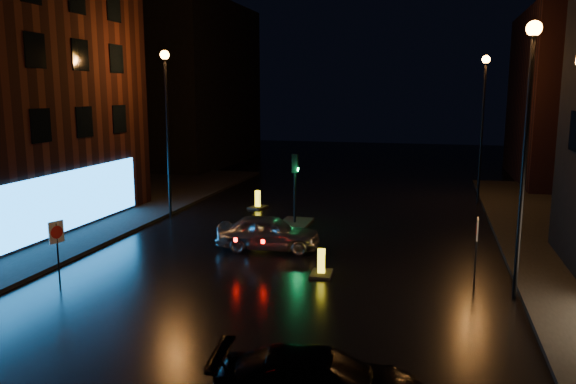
{
  "coord_description": "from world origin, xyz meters",
  "views": [
    {
      "loc": [
        5.15,
        -11.82,
        6.36
      ],
      "look_at": [
        0.15,
        7.46,
        2.8
      ],
      "focal_mm": 35.0,
      "sensor_mm": 36.0,
      "label": 1
    }
  ],
  "objects_px": {
    "traffic_signal": "(295,214)",
    "road_sign_left": "(57,238)",
    "road_sign_right": "(477,235)",
    "bollard_near": "(321,269)",
    "bollard_far": "(258,204)",
    "dark_sedan": "(321,384)",
    "silver_hatchback": "(269,232)"
  },
  "relations": [
    {
      "from": "bollard_far",
      "to": "silver_hatchback",
      "type": "bearing_deg",
      "value": -57.12
    },
    {
      "from": "silver_hatchback",
      "to": "bollard_near",
      "type": "relative_size",
      "value": 3.7
    },
    {
      "from": "traffic_signal",
      "to": "dark_sedan",
      "type": "distance_m",
      "value": 16.29
    },
    {
      "from": "road_sign_right",
      "to": "traffic_signal",
      "type": "bearing_deg",
      "value": -36.46
    },
    {
      "from": "bollard_far",
      "to": "road_sign_right",
      "type": "distance_m",
      "value": 14.72
    },
    {
      "from": "road_sign_left",
      "to": "road_sign_right",
      "type": "bearing_deg",
      "value": 35.49
    },
    {
      "from": "dark_sedan",
      "to": "road_sign_left",
      "type": "xyz_separation_m",
      "value": [
        -9.85,
        5.18,
        1.02
      ]
    },
    {
      "from": "dark_sedan",
      "to": "road_sign_right",
      "type": "bearing_deg",
      "value": -28.29
    },
    {
      "from": "traffic_signal",
      "to": "road_sign_left",
      "type": "relative_size",
      "value": 1.56
    },
    {
      "from": "traffic_signal",
      "to": "road_sign_left",
      "type": "bearing_deg",
      "value": -117.41
    },
    {
      "from": "dark_sedan",
      "to": "road_sign_left",
      "type": "height_order",
      "value": "road_sign_left"
    },
    {
      "from": "traffic_signal",
      "to": "dark_sedan",
      "type": "xyz_separation_m",
      "value": [
        4.41,
        -15.68,
        0.13
      ]
    },
    {
      "from": "traffic_signal",
      "to": "road_sign_left",
      "type": "xyz_separation_m",
      "value": [
        -5.45,
        -10.5,
        1.16
      ]
    },
    {
      "from": "bollard_far",
      "to": "dark_sedan",
      "type": "bearing_deg",
      "value": -56.62
    },
    {
      "from": "traffic_signal",
      "to": "road_sign_right",
      "type": "xyz_separation_m",
      "value": [
        7.91,
        -6.56,
        1.14
      ]
    },
    {
      "from": "silver_hatchback",
      "to": "dark_sedan",
      "type": "relative_size",
      "value": 0.95
    },
    {
      "from": "dark_sedan",
      "to": "road_sign_right",
      "type": "relative_size",
      "value": 2.0
    },
    {
      "from": "bollard_near",
      "to": "road_sign_right",
      "type": "height_order",
      "value": "road_sign_right"
    },
    {
      "from": "bollard_far",
      "to": "road_sign_right",
      "type": "relative_size",
      "value": 0.58
    },
    {
      "from": "traffic_signal",
      "to": "road_sign_right",
      "type": "distance_m",
      "value": 10.34
    },
    {
      "from": "traffic_signal",
      "to": "dark_sedan",
      "type": "height_order",
      "value": "traffic_signal"
    },
    {
      "from": "traffic_signal",
      "to": "road_sign_right",
      "type": "relative_size",
      "value": 1.57
    },
    {
      "from": "bollard_near",
      "to": "road_sign_left",
      "type": "distance_m",
      "value": 8.94
    },
    {
      "from": "silver_hatchback",
      "to": "traffic_signal",
      "type": "bearing_deg",
      "value": -5.99
    },
    {
      "from": "bollard_far",
      "to": "bollard_near",
      "type": "bearing_deg",
      "value": -49.39
    },
    {
      "from": "traffic_signal",
      "to": "bollard_near",
      "type": "height_order",
      "value": "traffic_signal"
    },
    {
      "from": "silver_hatchback",
      "to": "bollard_near",
      "type": "distance_m",
      "value": 3.87
    },
    {
      "from": "bollard_near",
      "to": "road_sign_right",
      "type": "bearing_deg",
      "value": 3.37
    },
    {
      "from": "traffic_signal",
      "to": "silver_hatchback",
      "type": "relative_size",
      "value": 0.82
    },
    {
      "from": "bollard_near",
      "to": "road_sign_right",
      "type": "xyz_separation_m",
      "value": [
        5.18,
        0.64,
        1.44
      ]
    },
    {
      "from": "silver_hatchback",
      "to": "bollard_near",
      "type": "xyz_separation_m",
      "value": [
        2.73,
        -2.7,
        -0.5
      ]
    },
    {
      "from": "road_sign_left",
      "to": "road_sign_right",
      "type": "xyz_separation_m",
      "value": [
        13.35,
        3.94,
        -0.01
      ]
    }
  ]
}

